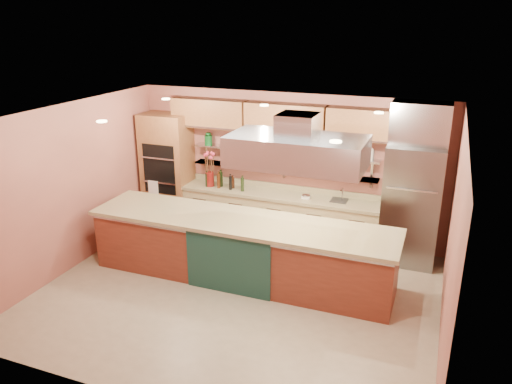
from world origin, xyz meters
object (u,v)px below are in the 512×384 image
at_px(refrigerator, 411,205).
at_px(flower_vase, 210,179).
at_px(copper_kettle, 236,143).
at_px(green_canister, 250,143).
at_px(island, 241,249).
at_px(kitchen_scale, 306,196).

relative_size(refrigerator, flower_vase, 7.16).
xyz_separation_m(flower_vase, copper_kettle, (0.47, 0.22, 0.71)).
bearing_deg(refrigerator, green_canister, 175.69).
relative_size(island, kitchen_scale, 32.15).
bearing_deg(green_canister, flower_vase, -164.23).
relative_size(refrigerator, kitchen_scale, 13.67).
xyz_separation_m(refrigerator, copper_kettle, (-3.36, 0.23, 0.74)).
height_order(refrigerator, island, refrigerator).
xyz_separation_m(flower_vase, kitchen_scale, (1.97, 0.00, -0.10)).
bearing_deg(kitchen_scale, island, -117.78).
xyz_separation_m(copper_kettle, green_canister, (0.31, 0.00, 0.03)).
distance_m(refrigerator, copper_kettle, 3.45).
bearing_deg(flower_vase, refrigerator, -0.15).
relative_size(island, flower_vase, 16.85).
bearing_deg(green_canister, copper_kettle, 180.00).
bearing_deg(kitchen_scale, refrigerator, -6.84).
xyz_separation_m(island, kitchen_scale, (0.63, 1.61, 0.46)).
height_order(flower_vase, copper_kettle, copper_kettle).
xyz_separation_m(kitchen_scale, green_canister, (-1.19, 0.22, 0.84)).
xyz_separation_m(island, green_canister, (-0.56, 1.83, 1.30)).
relative_size(copper_kettle, green_canister, 0.90).
height_order(flower_vase, green_canister, green_canister).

